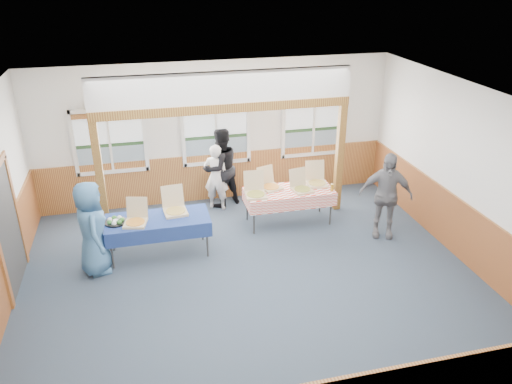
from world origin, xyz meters
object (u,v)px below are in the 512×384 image
table_right (289,192)px  man_blue (92,228)px  table_left (158,221)px  woman_black (221,168)px  woman_white (216,177)px  person_grey (386,195)px

table_right → man_blue: bearing=178.4°
table_left → man_blue: bearing=171.0°
table_right → woman_black: (-1.24, 1.18, 0.21)m
table_right → man_blue: (-3.89, -0.95, 0.17)m
woman_white → woman_black: woman_black is taller
woman_white → person_grey: size_ratio=0.85×
woman_white → person_grey: (3.05, -2.00, 0.13)m
man_blue → table_left: bearing=-83.7°
woman_black → person_grey: size_ratio=1.02×
person_grey → table_right: bearing=173.3°
woman_black → woman_white: bearing=24.3°
woman_white → man_blue: (-2.52, -1.98, 0.11)m
table_right → woman_white: 1.71m
table_left → woman_black: 2.37m
table_right → person_grey: 1.96m
woman_white → table_right: bearing=167.5°
woman_white → man_blue: 3.21m
man_blue → person_grey: 5.58m
woman_white → person_grey: bearing=171.3°
table_left → man_blue: 1.20m
table_left → person_grey: 4.46m
table_left → woman_black: size_ratio=1.15×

